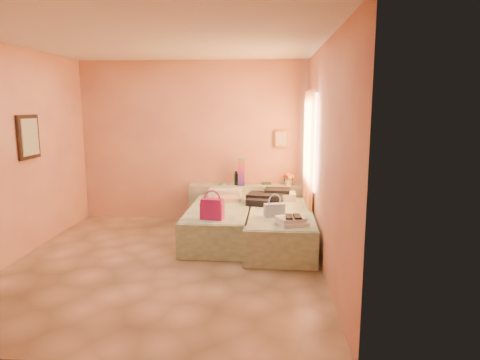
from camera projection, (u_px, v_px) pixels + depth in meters
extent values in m
plane|color=tan|center=(167.00, 262.00, 5.62)|extent=(4.50, 4.50, 0.00)
cube|color=#E1AA78|center=(193.00, 141.00, 7.59)|extent=(4.00, 0.02, 2.80)
cube|color=#E1AA78|center=(11.00, 155.00, 5.49)|extent=(0.02, 4.50, 2.80)
cube|color=#E1AA78|center=(324.00, 157.00, 5.27)|extent=(0.02, 4.50, 2.80)
cube|color=silver|center=(160.00, 40.00, 5.14)|extent=(4.00, 4.50, 0.02)
cube|color=beige|center=(312.00, 141.00, 6.48)|extent=(0.02, 1.10, 1.40)
cube|color=orange|center=(310.00, 165.00, 6.39)|extent=(0.05, 0.55, 2.20)
cube|color=orange|center=(306.00, 160.00, 6.98)|extent=(0.05, 0.45, 2.20)
cube|color=black|center=(28.00, 137.00, 5.85)|extent=(0.04, 0.50, 0.60)
cube|color=#AD8C39|center=(281.00, 139.00, 7.47)|extent=(0.25, 0.04, 0.30)
cube|color=#97A082|center=(248.00, 203.00, 7.57)|extent=(2.05, 0.30, 0.65)
cube|color=#B7D1A8|center=(221.00, 222.00, 6.58)|extent=(0.95, 2.02, 0.50)
cube|color=#B7D1A8|center=(280.00, 228.00, 6.28)|extent=(0.95, 2.02, 0.50)
cylinder|color=#12321B|center=(236.00, 178.00, 7.48)|extent=(0.07, 0.07, 0.24)
cube|color=#A81463|center=(241.00, 172.00, 7.41)|extent=(0.11, 0.11, 0.49)
cylinder|color=#539964|center=(222.00, 184.00, 7.49)|extent=(0.14, 0.14, 0.03)
cube|color=#294E2D|center=(266.00, 183.00, 7.57)|extent=(0.18, 0.13, 0.03)
cube|color=silver|center=(288.00, 178.00, 7.42)|extent=(0.26, 0.26, 0.26)
cube|color=#A81463|center=(212.00, 209.00, 5.81)|extent=(0.33, 0.22, 0.28)
cube|color=tan|center=(227.00, 199.00, 6.92)|extent=(0.48, 0.44, 0.07)
cube|color=black|center=(268.00, 197.00, 6.83)|extent=(0.68, 0.68, 0.18)
cube|color=#3E5995|center=(274.00, 210.00, 5.95)|extent=(0.30, 0.19, 0.18)
cube|color=silver|center=(292.00, 221.00, 5.53)|extent=(0.43, 0.41, 0.10)
cube|color=black|center=(293.00, 217.00, 5.51)|extent=(0.18, 0.24, 0.02)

